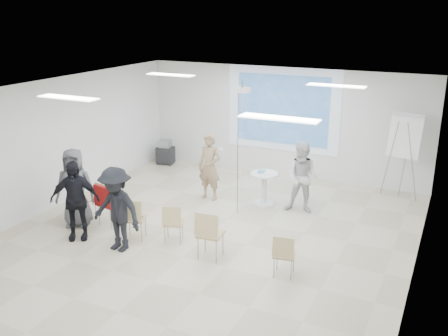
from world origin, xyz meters
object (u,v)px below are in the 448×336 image
at_px(chair_center, 173,221).
at_px(av_cart, 165,153).
at_px(chair_right_inner, 209,232).
at_px(audience_outer, 75,183).
at_px(chair_left_mid, 108,201).
at_px(chair_right_far, 284,253).
at_px(audience_left, 74,195).
at_px(chair_far_left, 82,197).
at_px(audience_mid, 116,204).
at_px(laptop, 135,217).
at_px(pedestal_table, 264,187).
at_px(player_left, 210,162).
at_px(flipchart_easel, 405,137).
at_px(player_right, 303,174).
at_px(chair_left_inner, 134,216).

height_order(chair_center, av_cart, chair_center).
bearing_deg(chair_right_inner, audience_outer, 171.07).
relative_size(chair_left_mid, chair_right_far, 1.24).
xyz_separation_m(chair_right_inner, chair_right_far, (1.47, -0.00, -0.10)).
bearing_deg(audience_left, chair_right_far, -25.85).
bearing_deg(chair_far_left, chair_right_far, 9.97).
bearing_deg(chair_far_left, chair_left_mid, 8.48).
xyz_separation_m(audience_outer, av_cart, (-0.66, 4.61, -0.62)).
bearing_deg(audience_outer, audience_mid, -45.36).
bearing_deg(laptop, chair_far_left, -32.50).
bearing_deg(chair_right_inner, chair_center, 156.41).
relative_size(chair_right_far, av_cart, 1.09).
distance_m(laptop, audience_mid, 0.73).
xyz_separation_m(pedestal_table, laptop, (-1.68, -2.84, 0.02)).
xyz_separation_m(player_left, flipchart_easel, (4.19, 2.11, 0.62)).
xyz_separation_m(audience_mid, av_cart, (-2.17, 5.17, -0.62)).
height_order(chair_center, audience_mid, audience_mid).
xyz_separation_m(chair_left_mid, av_cart, (-1.29, 4.35, -0.24)).
bearing_deg(player_left, chair_left_mid, -114.33).
bearing_deg(av_cart, audience_mid, -76.27).
distance_m(player_left, audience_mid, 3.20).
xyz_separation_m(player_right, audience_mid, (-2.65, -3.38, 0.04)).
relative_size(chair_left_inner, chair_center, 1.10).
xyz_separation_m(player_left, audience_left, (-1.42, -3.14, 0.02)).
xyz_separation_m(chair_far_left, chair_right_far, (4.92, -0.52, -0.02)).
xyz_separation_m(chair_right_far, laptop, (-3.22, 0.15, 0.01)).
relative_size(chair_left_mid, audience_mid, 0.51).
bearing_deg(audience_left, laptop, -5.48).
xyz_separation_m(player_left, chair_left_mid, (-1.24, -2.36, -0.36)).
bearing_deg(player_left, laptop, -94.04).
distance_m(chair_right_inner, chair_right_far, 1.47).
xyz_separation_m(chair_left_inner, audience_mid, (-0.04, -0.46, 0.43)).
relative_size(player_left, chair_right_far, 2.36).
relative_size(player_left, chair_left_mid, 1.91).
height_order(chair_right_inner, audience_outer, audience_outer).
relative_size(audience_left, av_cart, 2.61).
bearing_deg(player_right, chair_left_mid, -151.41).
bearing_deg(chair_center, laptop, 170.07).
relative_size(pedestal_table, chair_left_inner, 0.92).
bearing_deg(chair_far_left, av_cart, 112.54).
relative_size(chair_right_far, audience_left, 0.42).
bearing_deg(pedestal_table, player_right, -1.40).
xyz_separation_m(laptop, flipchart_easel, (4.53, 4.74, 1.08)).
bearing_deg(audience_outer, player_left, 29.55).
bearing_deg(av_cart, chair_left_mid, -82.53).
xyz_separation_m(chair_far_left, chair_left_inner, (1.73, -0.46, 0.04)).
relative_size(audience_mid, flipchart_easel, 0.90).
xyz_separation_m(chair_left_inner, chair_right_far, (3.19, -0.06, -0.06)).
relative_size(chair_far_left, audience_mid, 0.43).
relative_size(player_right, flipchart_easel, 0.87).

